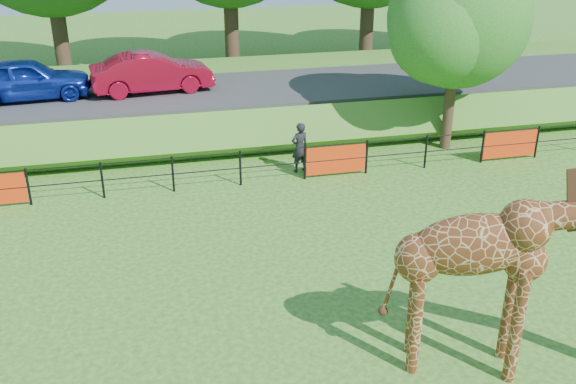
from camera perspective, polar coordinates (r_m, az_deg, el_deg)
The scene contains 9 objects.
ground at distance 12.66m, azimuth 2.07°, elevation -13.48°, with size 90.00×90.00×0.00m, color #235A16.
giraffe at distance 11.85m, azimuth 20.49°, elevation -7.86°, with size 4.89×0.90×3.49m, color #592A12, non-canonical shape.
perimeter_fence at distance 19.25m, azimuth -4.26°, elevation 2.13°, with size 28.07×0.10×1.10m, color black, non-canonical shape.
embankment at distance 26.27m, azimuth -7.04°, elevation 8.26°, with size 40.00×9.00×1.30m, color #235A16.
road at distance 24.64m, azimuth -6.68°, elevation 8.94°, with size 40.00×5.00×0.12m, color #2F2F31.
car_blue at distance 24.69m, azimuth -22.25°, elevation 9.27°, with size 1.75×4.35×1.48m, color #1531AF.
car_red at distance 24.43m, azimuth -11.99°, elevation 10.34°, with size 1.53×4.38×1.44m, color maroon.
visitor at distance 20.15m, azimuth 1.05°, elevation 3.99°, with size 0.59×0.38×1.61m, color black.
tree_east at distance 22.16m, azimuth 15.05°, elevation 14.35°, with size 5.40×4.71×6.76m.
Camera 1 is at (-2.78, -9.65, 7.70)m, focal length 40.00 mm.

